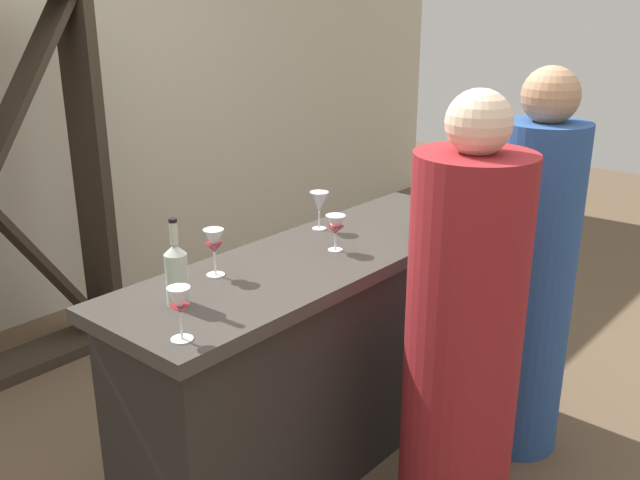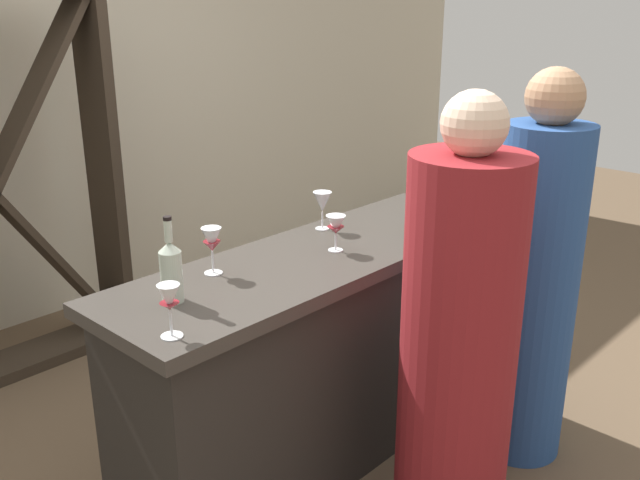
{
  "view_description": "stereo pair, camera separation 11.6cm",
  "coord_description": "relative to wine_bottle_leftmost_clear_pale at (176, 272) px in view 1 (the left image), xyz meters",
  "views": [
    {
      "loc": [
        -1.92,
        -1.64,
        1.84
      ],
      "look_at": [
        0.0,
        0.0,
        0.96
      ],
      "focal_mm": 39.44,
      "sensor_mm": 36.0,
      "label": 1
    },
    {
      "loc": [
        -1.85,
        -1.73,
        1.84
      ],
      "look_at": [
        0.0,
        0.0,
        0.96
      ],
      "focal_mm": 39.44,
      "sensor_mm": 36.0,
      "label": 2
    }
  ],
  "objects": [
    {
      "name": "bar_counter",
      "position": [
        0.66,
        -0.03,
        -0.56
      ],
      "size": [
        1.82,
        0.56,
        0.91
      ],
      "color": "#2A2723",
      "rests_on": "ground"
    },
    {
      "name": "wine_glass_near_center",
      "position": [
        0.71,
        -0.07,
        -0.01
      ],
      "size": [
        0.08,
        0.08,
        0.14
      ],
      "color": "white",
      "rests_on": "bar_counter"
    },
    {
      "name": "wine_glass_far_left",
      "position": [
        0.87,
        0.15,
        0.01
      ],
      "size": [
        0.08,
        0.08,
        0.16
      ],
      "color": "white",
      "rests_on": "bar_counter"
    },
    {
      "name": "wine_bottle_center_amber_brown",
      "position": [
        1.39,
        -0.19,
        0.0
      ],
      "size": [
        0.08,
        0.08,
        0.29
      ],
      "color": "#331E0F",
      "rests_on": "bar_counter"
    },
    {
      "name": "ground_plane",
      "position": [
        0.66,
        -0.03,
        -1.02
      ],
      "size": [
        12.0,
        12.0,
        0.0
      ],
      "primitive_type": "plane",
      "color": "brown"
    },
    {
      "name": "person_center_guest",
      "position": [
        0.68,
        -0.65,
        -0.3
      ],
      "size": [
        0.45,
        0.45,
        1.58
      ],
      "rotation": [
        0.0,
        0.0,
        1.42
      ],
      "color": "maroon",
      "rests_on": "ground"
    },
    {
      "name": "wine_bottle_second_left_olive_green",
      "position": [
        1.11,
        -0.19,
        0.0
      ],
      "size": [
        0.08,
        0.08,
        0.29
      ],
      "color": "#193D1E",
      "rests_on": "bar_counter"
    },
    {
      "name": "wine_glass_near_left",
      "position": [
        -0.15,
        -0.2,
        0.01
      ],
      "size": [
        0.07,
        0.07,
        0.16
      ],
      "color": "white",
      "rests_on": "bar_counter"
    },
    {
      "name": "wine_glass_near_right",
      "position": [
        0.24,
        0.09,
        0.01
      ],
      "size": [
        0.07,
        0.07,
        0.17
      ],
      "color": "white",
      "rests_on": "bar_counter"
    },
    {
      "name": "back_wall",
      "position": [
        0.66,
        2.17,
        0.38
      ],
      "size": [
        8.0,
        0.1,
        2.8
      ],
      "primitive_type": "cube",
      "color": "beige",
      "rests_on": "ground"
    },
    {
      "name": "wine_bottle_leftmost_clear_pale",
      "position": [
        0.0,
        0.0,
        0.0
      ],
      "size": [
        0.07,
        0.07,
        0.29
      ],
      "color": "#B7C6B2",
      "rests_on": "bar_counter"
    },
    {
      "name": "person_left_guest",
      "position": [
        1.28,
        -0.62,
        -0.27
      ],
      "size": [
        0.41,
        0.41,
        1.6
      ],
      "rotation": [
        0.0,
        0.0,
        1.33
      ],
      "color": "#284C8C",
      "rests_on": "ground"
    }
  ]
}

